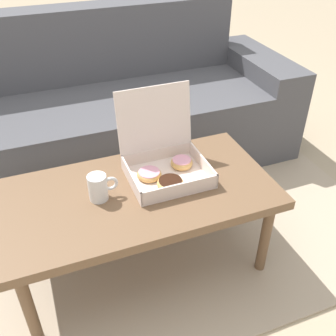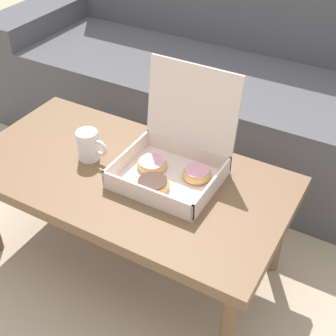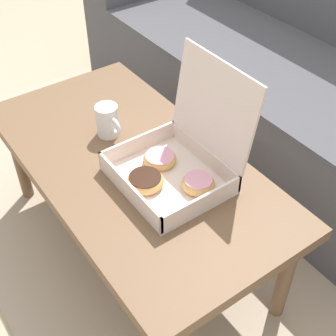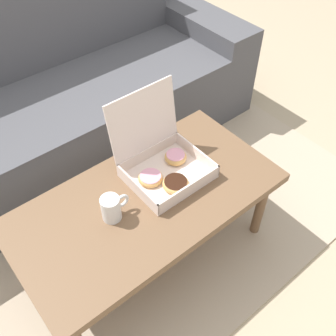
{
  "view_description": "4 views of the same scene",
  "coord_description": "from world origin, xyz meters",
  "px_view_note": "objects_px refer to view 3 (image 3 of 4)",
  "views": [
    {
      "loc": [
        -0.33,
        -1.28,
        1.4
      ],
      "look_at": [
        0.14,
        -0.07,
        0.48
      ],
      "focal_mm": 42.0,
      "sensor_mm": 36.0,
      "label": 1
    },
    {
      "loc": [
        0.72,
        -1.09,
        1.39
      ],
      "look_at": [
        0.14,
        -0.07,
        0.48
      ],
      "focal_mm": 50.0,
      "sensor_mm": 36.0,
      "label": 2
    },
    {
      "loc": [
        0.95,
        -0.64,
        1.36
      ],
      "look_at": [
        0.14,
        -0.07,
        0.48
      ],
      "focal_mm": 50.0,
      "sensor_mm": 36.0,
      "label": 3
    },
    {
      "loc": [
        -0.56,
        -0.92,
        1.63
      ],
      "look_at": [
        0.14,
        -0.07,
        0.48
      ],
      "focal_mm": 42.0,
      "sensor_mm": 36.0,
      "label": 4
    }
  ],
  "objects_px": {
    "couch": "(319,99)",
    "pastry_box": "(177,161)",
    "coffee_table": "(133,170)",
    "coffee_mug": "(108,121)"
  },
  "relations": [
    {
      "from": "coffee_mug",
      "to": "coffee_table",
      "type": "bearing_deg",
      "value": -2.88
    },
    {
      "from": "coffee_table",
      "to": "coffee_mug",
      "type": "bearing_deg",
      "value": 177.12
    },
    {
      "from": "couch",
      "to": "coffee_table",
      "type": "bearing_deg",
      "value": -90.0
    },
    {
      "from": "couch",
      "to": "pastry_box",
      "type": "xyz_separation_m",
      "value": [
        0.14,
        -0.82,
        0.18
      ]
    },
    {
      "from": "coffee_table",
      "to": "pastry_box",
      "type": "xyz_separation_m",
      "value": [
        0.14,
        0.07,
        0.1
      ]
    },
    {
      "from": "couch",
      "to": "pastry_box",
      "type": "distance_m",
      "value": 0.85
    },
    {
      "from": "coffee_table",
      "to": "coffee_mug",
      "type": "height_order",
      "value": "coffee_mug"
    },
    {
      "from": "pastry_box",
      "to": "couch",
      "type": "bearing_deg",
      "value": 99.63
    },
    {
      "from": "couch",
      "to": "pastry_box",
      "type": "relative_size",
      "value": 7.07
    },
    {
      "from": "coffee_mug",
      "to": "pastry_box",
      "type": "bearing_deg",
      "value": 11.73
    }
  ]
}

